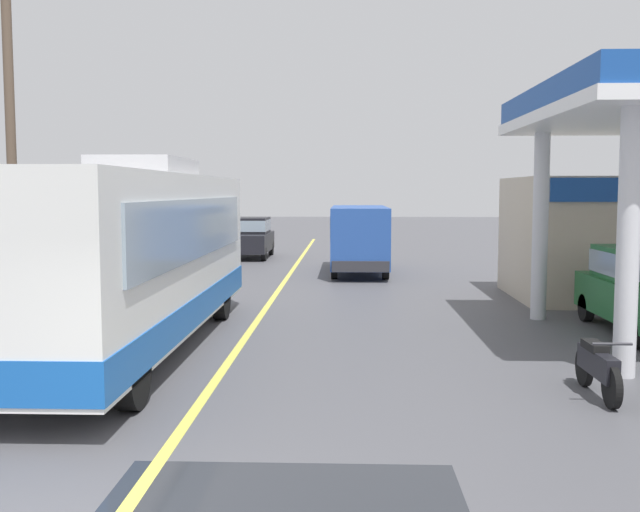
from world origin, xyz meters
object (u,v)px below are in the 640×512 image
at_px(coach_bus_main, 133,260).
at_px(pedestrian_near_pump, 634,282).
at_px(car_trailing_behind_bus, 251,235).
at_px(minibus_opposing_lane, 359,233).
at_px(motorcycle_parked_forecourt, 597,367).

relative_size(coach_bus_main, pedestrian_near_pump, 6.65).
bearing_deg(car_trailing_behind_bus, minibus_opposing_lane, -51.31).
relative_size(motorcycle_parked_forecourt, pedestrian_near_pump, 1.08).
height_order(coach_bus_main, motorcycle_parked_forecourt, coach_bus_main).
bearing_deg(car_trailing_behind_bus, pedestrian_near_pump, -55.46).
distance_m(motorcycle_parked_forecourt, pedestrian_near_pump, 7.00).
bearing_deg(motorcycle_parked_forecourt, minibus_opposing_lane, 101.27).
bearing_deg(minibus_opposing_lane, car_trailing_behind_bus, 128.69).
bearing_deg(car_trailing_behind_bus, motorcycle_parked_forecourt, -70.15).
xyz_separation_m(motorcycle_parked_forecourt, car_trailing_behind_bus, (-8.05, 22.30, 0.57)).
bearing_deg(minibus_opposing_lane, coach_bus_main, -108.68).
bearing_deg(coach_bus_main, pedestrian_near_pump, 17.43).
relative_size(pedestrian_near_pump, car_trailing_behind_bus, 0.40).
height_order(coach_bus_main, minibus_opposing_lane, coach_bus_main).
distance_m(minibus_opposing_lane, pedestrian_near_pump, 11.76).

